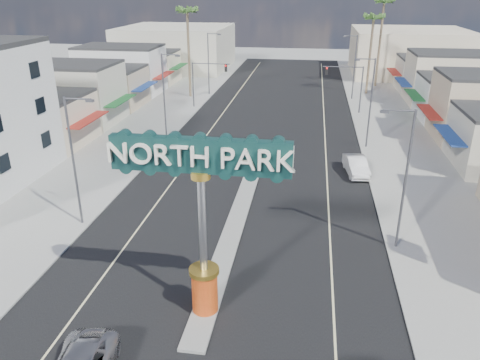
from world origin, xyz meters
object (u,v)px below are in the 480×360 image
(palm_left_far, at_px, (187,15))
(car_parked_right, at_px, (356,166))
(palm_right_mid, at_px, (374,21))
(streetlight_r_mid, at_px, (369,99))
(car_parked_left, at_px, (166,146))
(traffic_signal_right, at_px, (347,80))
(streetlight_r_far, at_px, (354,64))
(streetlight_l_far, at_px, (209,61))
(traffic_signal_left, at_px, (206,76))
(streetlight_l_mid, at_px, (165,92))
(streetlight_l_near, at_px, (75,156))
(streetlight_r_near, at_px, (403,174))
(gateway_sign, at_px, (202,208))
(palm_right_far, at_px, (384,6))

(palm_left_far, bearing_deg, car_parked_right, -51.32)
(palm_right_mid, bearing_deg, streetlight_r_mid, -95.64)
(car_parked_left, bearing_deg, palm_left_far, 100.44)
(traffic_signal_right, xyz_separation_m, streetlight_r_far, (1.25, 8.01, 0.79))
(streetlight_r_far, distance_m, palm_right_mid, 7.30)
(streetlight_r_mid, bearing_deg, palm_right_mid, 84.36)
(traffic_signal_right, height_order, palm_left_far, palm_left_far)
(streetlight_l_far, height_order, streetlight_r_mid, same)
(traffic_signal_left, xyz_separation_m, streetlight_l_mid, (-1.25, -13.99, 0.79))
(streetlight_r_mid, bearing_deg, palm_left_far, 139.52)
(streetlight_r_mid, height_order, car_parked_left, streetlight_r_mid)
(streetlight_l_near, xyz_separation_m, streetlight_r_mid, (20.87, 20.00, 0.00))
(streetlight_r_near, bearing_deg, streetlight_r_far, 90.00)
(streetlight_l_mid, distance_m, palm_right_mid, 35.44)
(traffic_signal_right, xyz_separation_m, streetlight_l_near, (-19.62, -33.99, 0.79))
(palm_left_far, distance_m, car_parked_left, 27.62)
(streetlight_l_near, distance_m, palm_right_mid, 51.92)
(streetlight_r_far, bearing_deg, palm_left_far, -175.12)
(streetlight_l_near, distance_m, streetlight_r_far, 46.90)
(traffic_signal_left, bearing_deg, car_parked_right, -49.74)
(traffic_signal_right, bearing_deg, palm_left_far, 164.85)
(traffic_signal_right, xyz_separation_m, car_parked_left, (-18.18, -19.18, -3.40))
(streetlight_l_far, bearing_deg, streetlight_r_far, 0.00)
(streetlight_r_far, bearing_deg, streetlight_r_mid, -90.00)
(traffic_signal_left, xyz_separation_m, streetlight_r_mid, (19.62, -13.99, 0.79))
(streetlight_r_far, xyz_separation_m, palm_left_far, (-23.43, -2.00, 6.43))
(streetlight_l_mid, relative_size, streetlight_r_mid, 1.00)
(palm_right_mid, xyz_separation_m, car_parked_left, (-22.00, -31.18, -9.73))
(gateway_sign, xyz_separation_m, streetlight_r_far, (10.43, 50.02, -0.86))
(traffic_signal_left, bearing_deg, streetlight_l_far, 98.86)
(streetlight_l_far, relative_size, streetlight_r_far, 1.00)
(gateway_sign, height_order, streetlight_l_far, gateway_sign)
(traffic_signal_right, bearing_deg, car_parked_left, -133.48)
(gateway_sign, height_order, traffic_signal_left, gateway_sign)
(streetlight_l_near, relative_size, streetlight_r_mid, 1.00)
(traffic_signal_right, relative_size, streetlight_l_far, 0.67)
(streetlight_r_mid, xyz_separation_m, palm_right_far, (4.57, 32.00, 7.32))
(gateway_sign, bearing_deg, streetlight_r_near, 37.55)
(gateway_sign, relative_size, streetlight_r_mid, 1.02)
(car_parked_left, bearing_deg, traffic_signal_left, 91.96)
(traffic_signal_left, relative_size, streetlight_l_far, 0.67)
(traffic_signal_left, distance_m, car_parked_left, 19.48)
(streetlight_r_near, xyz_separation_m, palm_right_mid, (2.57, 46.00, 5.54))
(streetlight_l_mid, xyz_separation_m, car_parked_left, (1.43, -5.18, -4.19))
(traffic_signal_left, xyz_separation_m, streetlight_r_near, (19.62, -33.99, 0.79))
(gateway_sign, distance_m, palm_right_far, 62.20)
(gateway_sign, relative_size, traffic_signal_left, 1.53)
(traffic_signal_right, xyz_separation_m, palm_right_mid, (3.82, 12.01, 6.33))
(streetlight_r_far, relative_size, car_parked_right, 1.93)
(streetlight_r_near, xyz_separation_m, palm_right_far, (4.57, 52.00, 7.32))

